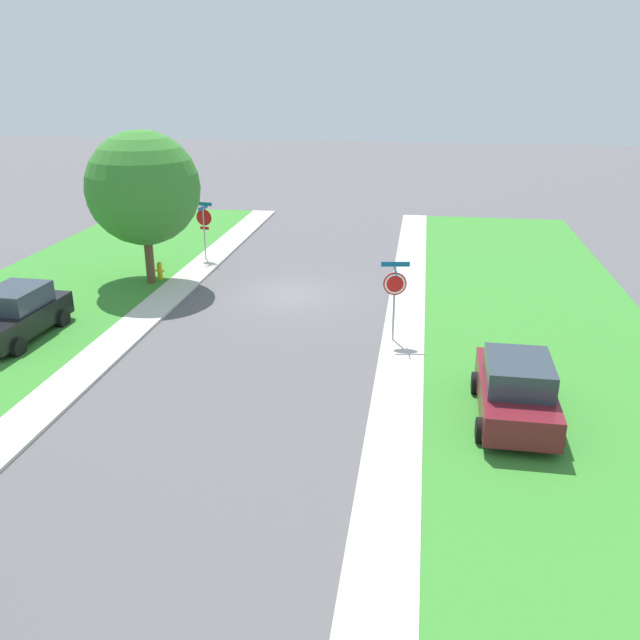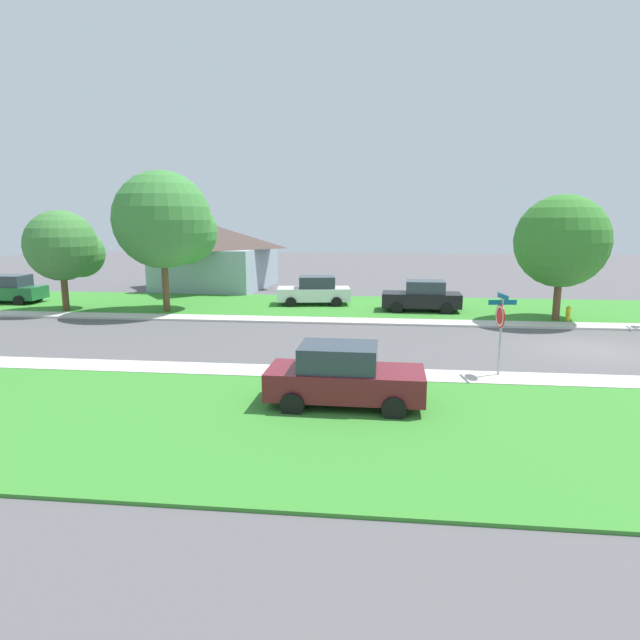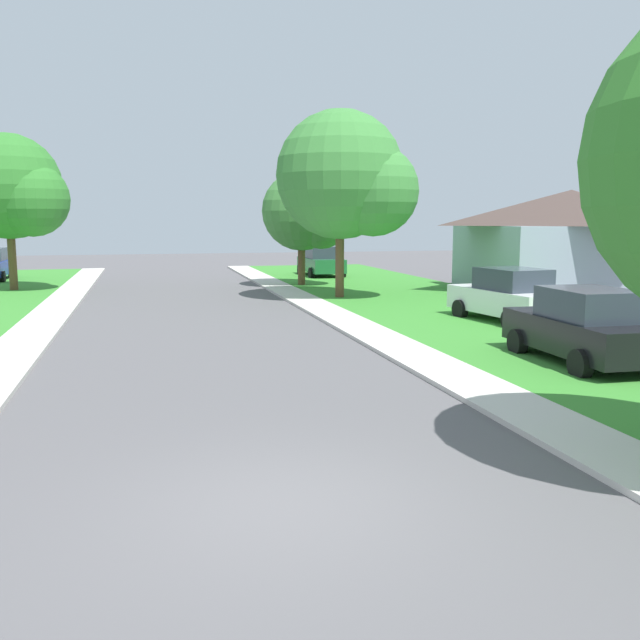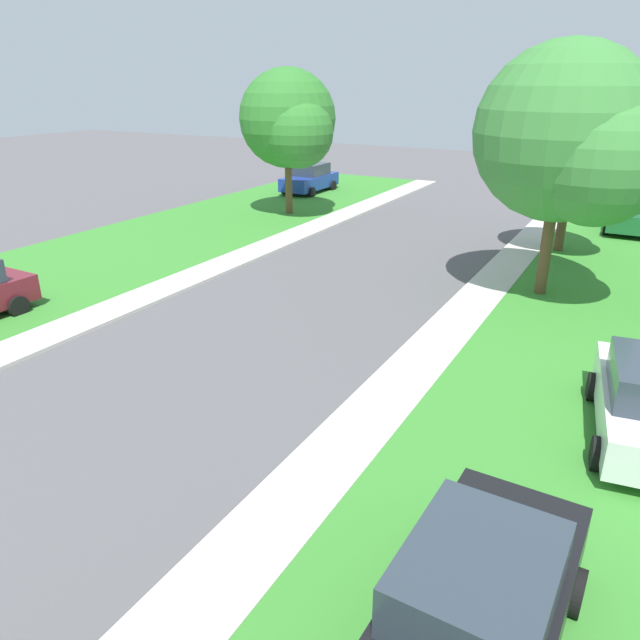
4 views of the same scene
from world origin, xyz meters
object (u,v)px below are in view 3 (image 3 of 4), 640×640
Objects in this scene: tree_corner_large at (306,214)px; house_right_setback at (569,239)px; tree_sidewalk_mid at (14,190)px; car_green_near_corner at (321,262)px; tree_across_left at (349,179)px; car_black_driveway_right at (585,327)px; car_white_across_road at (509,296)px.

house_right_setback is (11.12, -5.11, -1.17)m from tree_corner_large.
tree_sidewalk_mid is (-13.26, 0.71, 1.04)m from tree_corner_large.
house_right_setback is at bearing -24.67° from tree_corner_large.
tree_across_left is (-1.68, -11.04, 4.02)m from car_green_near_corner.
tree_corner_large is 12.30m from house_right_setback.
tree_across_left is 5.94m from tree_corner_large.
tree_across_left is at bearing -25.38° from tree_sidewalk_mid.
car_green_near_corner is 0.56× the size of tree_across_left.
car_black_driveway_right is 25.64m from tree_sidewalk_mid.
car_black_driveway_right is 0.46× the size of house_right_setback.
tree_sidewalk_mid reaches higher than car_white_across_road.
car_white_across_road is 9.16m from tree_across_left.
car_white_across_road is at bearing 75.57° from car_black_driveway_right.
tree_across_left is at bearing -85.99° from tree_corner_large.
tree_sidewalk_mid reaches higher than car_black_driveway_right.
tree_across_left is 0.81× the size of house_right_setback.
car_green_near_corner is 13.85m from house_right_setback.
car_green_near_corner is at bearing 94.27° from car_white_across_road.
car_white_across_road is (1.60, 6.24, 0.00)m from car_black_driveway_right.
car_black_driveway_right is 19.92m from tree_corner_large.
tree_across_left is (-1.47, 13.88, 4.02)m from car_black_driveway_right.
tree_corner_large is (-1.87, 19.65, 2.67)m from car_black_driveway_right.
tree_sidewalk_mid is 25.17m from house_right_setback.
house_right_setback reaches higher than car_green_near_corner.
tree_sidewalk_mid is at bearing 126.63° from car_black_driveway_right.
car_green_near_corner is 0.61× the size of tree_sidewalk_mid.
tree_sidewalk_mid is 0.75× the size of house_right_setback.
car_white_across_road is at bearing -132.65° from house_right_setback.
tree_across_left is 1.37× the size of tree_corner_large.
car_black_driveway_right is 0.57× the size of tree_across_left.
car_green_near_corner is 0.77× the size of tree_corner_large.
car_white_across_road is 14.11m from tree_corner_large.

